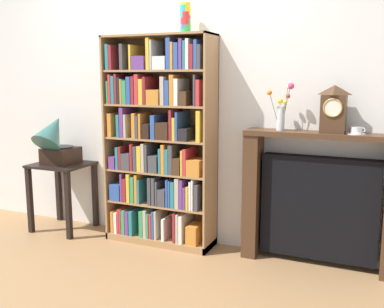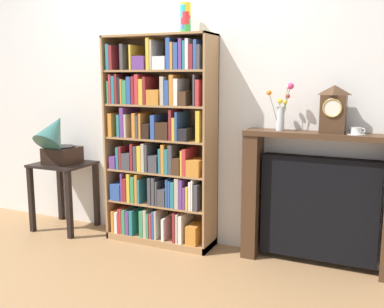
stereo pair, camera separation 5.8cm
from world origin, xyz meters
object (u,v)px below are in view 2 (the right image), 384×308
at_px(cup_stack, 185,19).
at_px(teacup_with_saucer, 355,131).
at_px(flower_vase, 282,110).
at_px(bookshelf, 159,147).
at_px(mantel_clock, 333,109).
at_px(gramophone, 57,140).
at_px(side_table_left, 64,180).
at_px(fireplace_mantel, 319,201).

distance_m(cup_stack, teacup_with_saucer, 1.61).
xyz_separation_m(cup_stack, flower_vase, (0.82, -0.00, -0.72)).
height_order(bookshelf, teacup_with_saucer, bookshelf).
bearing_deg(mantel_clock, gramophone, -175.80).
height_order(cup_stack, flower_vase, cup_stack).
height_order(cup_stack, side_table_left, cup_stack).
bearing_deg(teacup_with_saucer, bookshelf, -178.23).
xyz_separation_m(bookshelf, gramophone, (-1.01, -0.13, 0.02)).
distance_m(bookshelf, side_table_left, 1.09).
bearing_deg(gramophone, side_table_left, 90.00).
xyz_separation_m(mantel_clock, teacup_with_saucer, (0.16, 0.00, -0.15)).
bearing_deg(side_table_left, flower_vase, 3.25).
bearing_deg(fireplace_mantel, flower_vase, -175.87).
xyz_separation_m(side_table_left, flower_vase, (2.07, 0.12, 0.73)).
height_order(side_table_left, gramophone, gramophone).
distance_m(gramophone, mantel_clock, 2.48).
height_order(bookshelf, mantel_clock, bookshelf).
bearing_deg(flower_vase, gramophone, -175.02).
bearing_deg(gramophone, fireplace_mantel, 4.87).
height_order(side_table_left, teacup_with_saucer, teacup_with_saucer).
relative_size(gramophone, mantel_clock, 1.49).
bearing_deg(teacup_with_saucer, flower_vase, -179.73).
distance_m(mantel_clock, teacup_with_saucer, 0.22).
height_order(bookshelf, cup_stack, cup_stack).
relative_size(bookshelf, flower_vase, 4.92).
relative_size(bookshelf, side_table_left, 2.78).
height_order(side_table_left, flower_vase, flower_vase).
height_order(bookshelf, fireplace_mantel, bookshelf).
xyz_separation_m(side_table_left, gramophone, (0.00, -0.06, 0.40)).
relative_size(side_table_left, fireplace_mantel, 0.56).
bearing_deg(side_table_left, fireplace_mantel, 3.37).
distance_m(cup_stack, gramophone, 1.64).
height_order(gramophone, fireplace_mantel, gramophone).
xyz_separation_m(side_table_left, fireplace_mantel, (2.38, 0.14, 0.03)).
xyz_separation_m(cup_stack, side_table_left, (-1.25, -0.12, -1.45)).
height_order(mantel_clock, flower_vase, flower_vase).
height_order(bookshelf, gramophone, bookshelf).
bearing_deg(bookshelf, fireplace_mantel, 2.90).
distance_m(side_table_left, fireplace_mantel, 2.38).
bearing_deg(fireplace_mantel, side_table_left, -176.63).
xyz_separation_m(fireplace_mantel, flower_vase, (-0.31, -0.02, 0.70)).
distance_m(side_table_left, flower_vase, 2.20).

